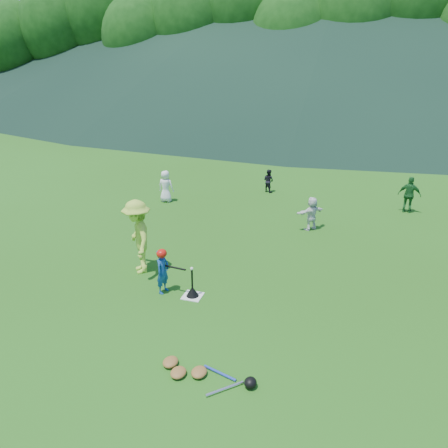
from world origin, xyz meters
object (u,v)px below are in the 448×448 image
Objects in this scene: fielder_a at (166,186)px; home_plate at (193,296)px; batting_tee at (192,292)px; fielder_b at (268,181)px; batter_child at (163,271)px; equipment_pile at (199,373)px; adult_coach at (138,237)px; fielder_d at (312,213)px; fielder_c at (409,195)px.

home_plate is at bearing 120.15° from fielder_a.
fielder_a is 1.79× the size of batting_tee.
batting_tee is (0.01, -8.67, -0.34)m from fielder_b.
batting_tee is (0.74, 0.00, -0.42)m from batter_child.
home_plate is 0.25× the size of equipment_pile.
fielder_a reaches higher than home_plate.
adult_coach is 1.77× the size of fielder_d.
home_plate is 0.12m from batting_tee.
batter_child is 9.81m from fielder_c.
fielder_b is at bearing -2.69° from fielder_c.
fielder_b reaches higher than equipment_pile.
fielder_a is 5.79m from fielder_d.
equipment_pile is at bearing 122.64° from fielder_b.
adult_coach is 2.88× the size of batting_tee.
home_plate is at bearing -79.44° from batter_child.
fielder_a is at bearing -56.54° from fielder_d.
batting_tee reaches higher than equipment_pile.
fielder_c reaches higher than batter_child.
batting_tee is 2.73m from equipment_pile.
adult_coach is at bearing 155.93° from home_plate.
batter_child is at bearing 112.20° from fielder_b.
fielder_c is 1.93× the size of batting_tee.
fielder_d is at bearing 81.97° from equipment_pile.
batter_child is 0.85m from batting_tee.
fielder_a reaches higher than fielder_d.
equipment_pile reaches higher than home_plate.
equipment_pile is at bearing 37.55° from fielder_d.
adult_coach is at bearing 104.34° from fielder_b.
fielder_d reaches higher than fielder_b.
fielder_c is 4.12m from fielder_d.
equipment_pile is (-4.19, -10.24, -0.59)m from fielder_c.
adult_coach is at bearing 108.43° from fielder_a.
fielder_a reaches higher than batter_child.
fielder_d is (2.90, 5.06, 0.00)m from batter_child.
fielder_c is (7.06, 6.95, -0.32)m from adult_coach.
fielder_d is (3.94, 4.26, -0.43)m from adult_coach.
adult_coach is 1.49× the size of fielder_c.
batter_child is 0.61× the size of equipment_pile.
fielder_d reaches higher than batting_tee.
batter_child is (-0.74, -0.00, 0.54)m from home_plate.
fielder_c is (8.78, 1.47, 0.05)m from fielder_a.
home_plate is at bearing 62.95° from fielder_c.
fielder_b is at bearing -103.43° from fielder_d.
fielder_d reaches higher than equipment_pile.
fielder_c is at bearing 55.73° from batting_tee.
equipment_pile is at bearing -133.52° from batter_child.
fielder_b is 1.39× the size of batting_tee.
fielder_b is 0.52× the size of equipment_pile.
batting_tee is (-5.28, -7.74, -0.53)m from fielder_c.
batting_tee is (1.78, -0.80, -0.85)m from adult_coach.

